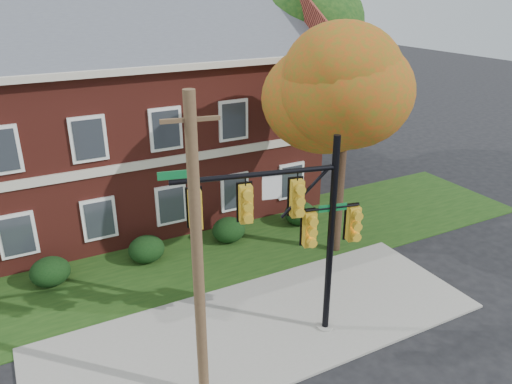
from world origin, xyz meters
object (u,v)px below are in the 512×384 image
hedge_center (146,249)px  traffic_signal (294,221)px  tree_right_rear (311,23)px  hedge_far_right (300,213)px  tree_near_right (354,85)px  tree_far_rear (89,7)px  apartment_building (103,108)px  hedge_left (50,272)px  utility_pole (198,261)px  hedge_right (229,230)px

hedge_center → traffic_signal: 7.71m
tree_right_rear → hedge_far_right: bearing=-125.2°
hedge_center → traffic_signal: traffic_signal is taller
tree_near_right → tree_far_rear: size_ratio=0.74×
apartment_building → tree_near_right: bearing=-48.2°
hedge_far_right → tree_right_rear: (4.31, 6.11, 7.60)m
hedge_left → hedge_center: size_ratio=1.00×
apartment_building → hedge_left: 7.73m
hedge_far_right → tree_near_right: bearing=-85.5°
apartment_building → hedge_center: bearing=-90.0°
hedge_center → tree_far_rear: bearing=84.1°
hedge_far_right → utility_pole: (-7.69, -7.47, 3.54)m
apartment_building → traffic_signal: apartment_building is taller
hedge_right → traffic_signal: 7.32m
hedge_center → hedge_right: same height
hedge_center → hedge_far_right: 7.00m
tree_right_rear → traffic_signal: (-8.73, -12.54, -4.22)m
hedge_far_right → tree_near_right: tree_near_right is taller
apartment_building → hedge_left: apartment_building is taller
hedge_center → tree_far_rear: 15.57m
hedge_right → tree_far_rear: bearing=99.4°
tree_far_rear → utility_pole: size_ratio=1.44×
hedge_right → tree_far_rear: 15.66m
tree_far_rear → traffic_signal: (1.24, -19.53, -4.95)m
hedge_left → hedge_center: bearing=0.0°
hedge_left → tree_near_right: tree_near_right is taller
tree_far_rear → apartment_building: bearing=-99.7°
hedge_center → tree_near_right: size_ratio=0.16×
tree_near_right → utility_pole: tree_near_right is taller
apartment_building → hedge_right: size_ratio=13.43×
apartment_building → tree_near_right: (7.22, -8.09, 1.68)m
hedge_center → tree_near_right: (7.22, -2.83, 6.14)m
hedge_left → apartment_building: bearing=56.3°
tree_near_right → traffic_signal: tree_near_right is taller
tree_right_rear → apartment_building: bearing=-175.7°
hedge_left → hedge_right: bearing=0.0°
hedge_center → hedge_far_right: same height
hedge_center → apartment_building: bearing=90.0°
hedge_left → traffic_signal: bearing=-46.6°
hedge_left → hedge_far_right: bearing=0.0°
tree_near_right → tree_far_rear: bearing=110.3°
tree_right_rear → hedge_right: bearing=-142.0°
hedge_left → hedge_far_right: same height
hedge_left → hedge_right: same height
apartment_building → utility_pole: (-0.69, -12.72, -0.92)m
hedge_center → tree_far_rear: size_ratio=0.12×
hedge_center → traffic_signal: (2.58, -6.43, 3.37)m
tree_far_rear → hedge_far_right: bearing=-66.6°
hedge_center → utility_pole: bearing=-95.3°
apartment_building → tree_right_rear: (11.31, 0.86, 3.13)m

